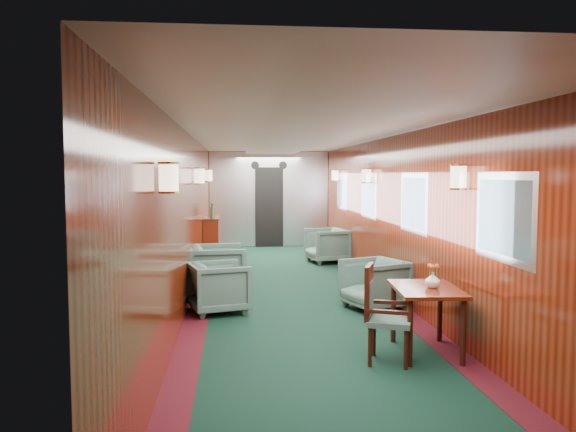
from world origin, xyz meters
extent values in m
plane|color=black|center=(0.00, 0.00, 0.00)|extent=(12.00, 12.00, 0.00)
cube|color=silver|center=(0.00, 0.00, 2.35)|extent=(3.00, 12.00, 0.10)
cube|color=silver|center=(0.00, 0.00, 2.36)|extent=(1.20, 12.00, 0.06)
cube|color=#641F0D|center=(0.00, 6.00, 1.20)|extent=(3.00, 0.10, 2.40)
cube|color=#641F0D|center=(0.00, -6.00, 1.20)|extent=(3.00, 0.10, 2.40)
cube|color=#641F0D|center=(-1.50, 0.00, 1.20)|extent=(0.10, 12.00, 2.40)
cube|color=#641F0D|center=(1.50, 0.00, 1.20)|extent=(0.10, 12.00, 2.40)
cube|color=#3A0B13|center=(-1.35, 0.00, 0.00)|extent=(0.30, 12.00, 0.01)
cube|color=#3A0B13|center=(1.35, 0.00, 0.00)|extent=(0.30, 12.00, 0.01)
cube|color=silver|center=(0.00, 5.92, 1.20)|extent=(2.98, 0.12, 2.38)
cube|color=black|center=(0.00, 5.84, 1.00)|extent=(0.70, 0.06, 2.00)
cylinder|color=black|center=(-0.35, 5.85, 2.05)|extent=(0.20, 0.04, 0.20)
cylinder|color=black|center=(0.35, 5.85, 2.05)|extent=(0.20, 0.04, 0.20)
cube|color=#B9BBC0|center=(1.49, -3.50, 1.45)|extent=(0.02, 1.10, 0.80)
cube|color=slate|center=(1.48, -3.50, 1.45)|extent=(0.01, 0.96, 0.66)
cube|color=#B9BBC0|center=(1.49, -1.00, 1.45)|extent=(0.02, 1.10, 0.80)
cube|color=slate|center=(1.48, -1.00, 1.45)|extent=(0.01, 0.96, 0.66)
cube|color=#B9BBC0|center=(1.49, 1.50, 1.45)|extent=(0.02, 1.10, 0.80)
cube|color=slate|center=(1.48, 1.50, 1.45)|extent=(0.01, 0.96, 0.66)
cube|color=#B9BBC0|center=(1.49, 4.00, 1.45)|extent=(0.02, 1.10, 0.80)
cube|color=slate|center=(1.48, 4.00, 1.45)|extent=(0.01, 0.96, 0.66)
cylinder|color=beige|center=(-1.40, -3.50, 1.80)|extent=(0.16, 0.16, 0.24)
cylinder|color=gold|center=(-1.40, -3.50, 1.68)|extent=(0.17, 0.17, 0.02)
cylinder|color=beige|center=(1.40, -2.70, 1.80)|extent=(0.16, 0.16, 0.24)
cylinder|color=gold|center=(1.40, -2.70, 1.68)|extent=(0.17, 0.17, 0.02)
cylinder|color=beige|center=(-1.40, 0.50, 1.80)|extent=(0.16, 0.16, 0.24)
cylinder|color=gold|center=(-1.40, 0.50, 1.68)|extent=(0.17, 0.17, 0.02)
cylinder|color=beige|center=(1.40, 1.30, 1.80)|extent=(0.16, 0.16, 0.24)
cylinder|color=gold|center=(1.40, 1.30, 1.68)|extent=(0.17, 0.17, 0.02)
cylinder|color=beige|center=(-1.40, 3.50, 1.80)|extent=(0.16, 0.16, 0.24)
cylinder|color=gold|center=(-1.40, 3.50, 1.68)|extent=(0.17, 0.17, 0.02)
cylinder|color=beige|center=(1.40, 4.30, 1.80)|extent=(0.16, 0.16, 0.24)
cylinder|color=gold|center=(1.40, 4.30, 1.68)|extent=(0.17, 0.17, 0.02)
cube|color=#641F0D|center=(1.08, -2.74, 0.66)|extent=(0.71, 0.96, 0.04)
cylinder|color=#34140B|center=(0.79, -3.11, 0.32)|extent=(0.05, 0.05, 0.65)
cylinder|color=#34140B|center=(1.30, -3.15, 0.32)|extent=(0.05, 0.05, 0.65)
cylinder|color=#34140B|center=(0.85, -2.33, 0.32)|extent=(0.05, 0.05, 0.65)
cylinder|color=#34140B|center=(1.36, -2.37, 0.32)|extent=(0.05, 0.05, 0.65)
cube|color=#1C413C|center=(0.63, -2.98, 0.41)|extent=(0.52, 0.52, 0.05)
cube|color=#34140B|center=(0.44, -2.91, 0.69)|extent=(0.17, 0.36, 0.53)
cube|color=#1C413C|center=(0.46, -2.91, 0.63)|extent=(0.12, 0.27, 0.32)
cube|color=#34140B|center=(0.56, -3.17, 0.55)|extent=(0.36, 0.17, 0.04)
cube|color=#34140B|center=(0.70, -2.79, 0.55)|extent=(0.36, 0.17, 0.04)
cylinder|color=#34140B|center=(0.41, -3.07, 0.19)|extent=(0.04, 0.04, 0.38)
cylinder|color=#34140B|center=(0.73, -3.19, 0.19)|extent=(0.04, 0.04, 0.38)
cylinder|color=#34140B|center=(0.53, -2.76, 0.19)|extent=(0.04, 0.04, 0.38)
cylinder|color=#34140B|center=(0.84, -2.88, 0.19)|extent=(0.04, 0.04, 0.38)
cube|color=#641F0D|center=(-1.34, 3.45, 0.46)|extent=(0.31, 1.03, 0.93)
cube|color=#34140B|center=(-1.33, 3.45, 0.93)|extent=(0.33, 1.05, 0.02)
cylinder|color=#285131|center=(-1.32, 3.19, 1.05)|extent=(0.07, 0.07, 0.22)
cylinder|color=#285131|center=(-1.32, 3.55, 1.08)|extent=(0.06, 0.06, 0.28)
cylinder|color=gold|center=(-1.32, 3.76, 1.03)|extent=(0.08, 0.08, 0.18)
imported|color=silver|center=(1.13, -2.77, 0.76)|extent=(0.19, 0.19, 0.16)
imported|color=#1C413C|center=(-1.07, -0.82, 0.33)|extent=(0.90, 0.89, 0.67)
imported|color=#1C413C|center=(-1.13, 0.24, 0.39)|extent=(0.93, 0.91, 0.77)
imported|color=#1C413C|center=(1.02, -0.83, 0.34)|extent=(0.96, 0.95, 0.68)
imported|color=#1C413C|center=(1.03, 3.20, 0.35)|extent=(0.93, 0.91, 0.71)
camera|label=1|loc=(-0.86, -8.20, 1.83)|focal=35.00mm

